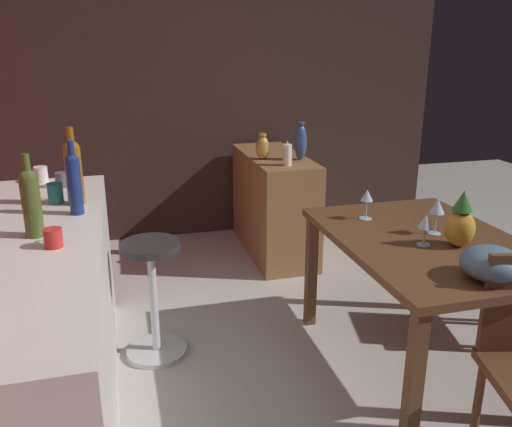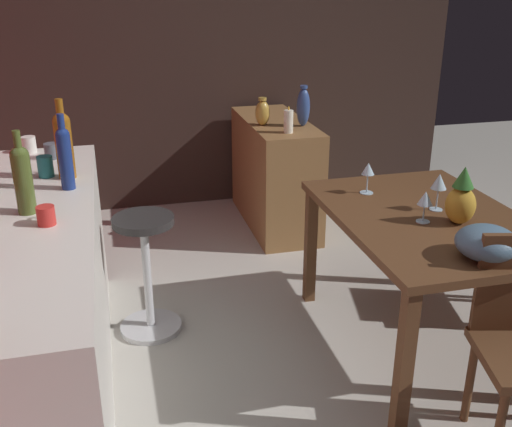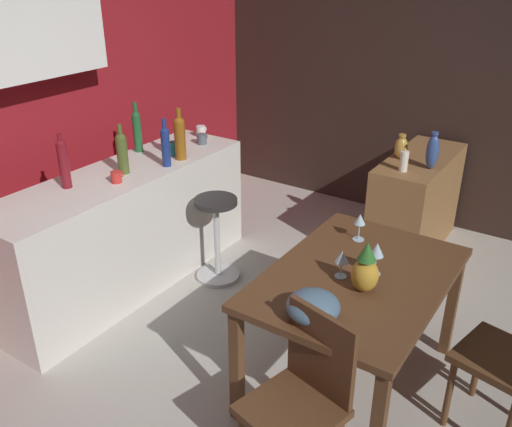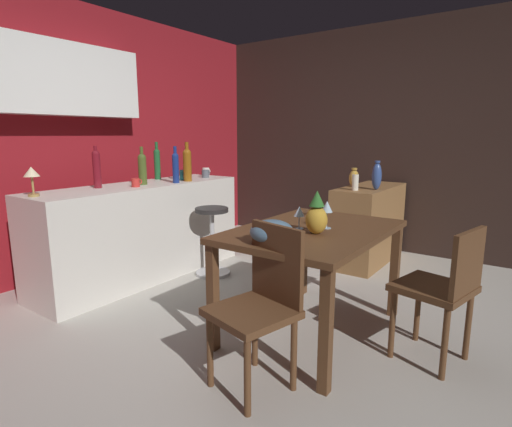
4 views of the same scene
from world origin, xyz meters
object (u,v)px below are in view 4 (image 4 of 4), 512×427
at_px(wine_bottle_olive, 142,167).
at_px(wine_bottle_ruby, 97,168).
at_px(wine_glass_center, 327,207).
at_px(cup_slate, 206,174).
at_px(cup_white, 206,172).
at_px(dining_table, 313,241).
at_px(wine_glass_right, 299,212).
at_px(bar_stool, 212,239).
at_px(wine_bottle_green, 157,162).
at_px(cup_teal, 183,175).
at_px(cup_red, 136,183).
at_px(wine_bottle_amber, 187,163).
at_px(pillar_candle_tall, 355,182).
at_px(fruit_bowl, 272,232).
at_px(chair_by_doorway, 444,287).
at_px(wine_glass_left, 317,201).
at_px(sideboard_cabinet, 368,224).
at_px(vase_ceramic_blue, 377,176).
at_px(counter_lamp, 32,175).
at_px(wine_bottle_cobalt, 176,166).
at_px(chair_near_window, 261,301).
at_px(pineapple_centerpiece, 317,215).
at_px(vase_brass, 354,178).

distance_m(wine_bottle_olive, wine_bottle_ruby, 0.41).
xyz_separation_m(wine_glass_center, cup_slate, (0.84, 1.85, 0.06)).
bearing_deg(cup_white, dining_table, -118.60).
distance_m(wine_glass_right, wine_bottle_olive, 1.78).
relative_size(bar_stool, wine_bottle_green, 1.74).
height_order(cup_slate, cup_teal, cup_teal).
relative_size(wine_bottle_green, cup_white, 3.45).
bearing_deg(bar_stool, cup_red, 144.13).
xyz_separation_m(bar_stool, wine_bottle_amber, (0.04, 0.34, 0.72)).
bearing_deg(cup_teal, pillar_candle_tall, -60.68).
height_order(dining_table, fruit_bowl, fruit_bowl).
bearing_deg(chair_by_doorway, wine_bottle_ruby, 98.16).
bearing_deg(wine_glass_right, wine_glass_left, 12.14).
relative_size(cup_slate, cup_teal, 1.02).
relative_size(wine_glass_left, wine_glass_center, 0.90).
relative_size(sideboard_cabinet, vase_ceramic_blue, 3.82).
distance_m(dining_table, counter_lamp, 2.14).
relative_size(fruit_bowl, wine_bottle_green, 0.66).
bearing_deg(chair_by_doorway, cup_slate, 72.82).
relative_size(sideboard_cabinet, chair_by_doorway, 1.31).
distance_m(wine_glass_left, wine_glass_center, 0.39).
relative_size(bar_stool, wine_bottle_cobalt, 1.90).
relative_size(wine_glass_center, wine_bottle_olive, 0.53).
bearing_deg(cup_white, wine_bottle_ruby, 178.22).
distance_m(wine_bottle_cobalt, wine_bottle_green, 0.42).
height_order(wine_bottle_cobalt, pillar_candle_tall, wine_bottle_cobalt).
bearing_deg(bar_stool, wine_glass_left, -95.91).
xyz_separation_m(wine_glass_center, vase_ceramic_blue, (1.52, 0.20, 0.07)).
bearing_deg(counter_lamp, wine_glass_left, -54.17).
height_order(chair_near_window, wine_bottle_ruby, wine_bottle_ruby).
bearing_deg(wine_bottle_olive, pillar_candle_tall, -49.34).
bearing_deg(counter_lamp, wine_glass_right, -65.91).
bearing_deg(wine_bottle_cobalt, fruit_bowl, -116.83).
distance_m(pineapple_centerpiece, pillar_candle_tall, 1.58).
relative_size(wine_bottle_olive, cup_white, 3.14).
distance_m(bar_stool, wine_glass_left, 1.29).
bearing_deg(wine_bottle_amber, chair_by_doorway, -99.91).
height_order(bar_stool, wine_bottle_cobalt, wine_bottle_cobalt).
xyz_separation_m(fruit_bowl, vase_ceramic_blue, (2.06, 0.11, 0.15)).
bearing_deg(wine_bottle_green, pineapple_centerpiece, -105.50).
height_order(chair_near_window, cup_white, cup_white).
bearing_deg(wine_bottle_cobalt, chair_by_doorway, -96.16).
height_order(chair_by_doorway, counter_lamp, counter_lamp).
xyz_separation_m(wine_bottle_olive, cup_teal, (0.48, -0.04, -0.11)).
xyz_separation_m(wine_glass_center, wine_bottle_cobalt, (0.30, 1.75, 0.18)).
relative_size(wine_glass_right, wine_bottle_amber, 0.40).
relative_size(wine_glass_center, vase_brass, 0.94).
bearing_deg(pillar_candle_tall, wine_bottle_ruby, 135.93).
bearing_deg(wine_glass_center, sideboard_cabinet, 10.84).
distance_m(fruit_bowl, wine_bottle_ruby, 1.96).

